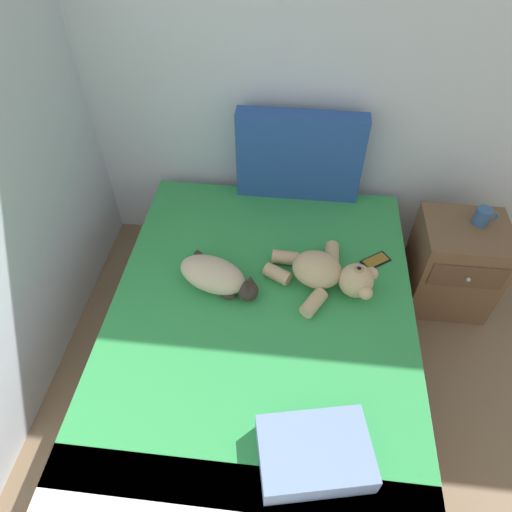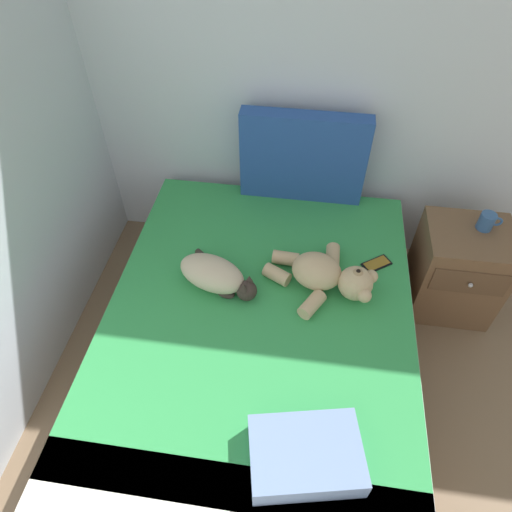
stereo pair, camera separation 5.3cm
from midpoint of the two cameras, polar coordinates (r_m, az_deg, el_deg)
name	(u,v)px [view 1 (the left image)]	position (r m, az deg, el deg)	size (l,w,h in m)	color
wall_back	(502,49)	(2.64, 27.85, 21.84)	(4.39, 0.06, 2.64)	silver
bed	(260,345)	(2.35, -0.14, -11.05)	(1.49, 1.96, 0.49)	brown
patterned_cushion	(299,157)	(2.60, 4.82, 12.25)	(0.70, 0.10, 0.53)	#264C99
cat	(216,276)	(2.21, -5.68, -2.52)	(0.42, 0.35, 0.15)	#C6B293
teddy_bear	(328,273)	(2.22, 8.28, -2.18)	(0.56, 0.47, 0.18)	tan
cell_phone	(376,261)	(2.42, 14.10, -0.59)	(0.16, 0.14, 0.01)	black
throw_pillow	(314,453)	(1.80, 6.39, -23.28)	(0.40, 0.28, 0.11)	#728CB7
nightstand	(453,265)	(2.84, 22.90, -1.05)	(0.45, 0.42, 0.58)	brown
mug	(483,216)	(2.67, 25.95, 4.50)	(0.12, 0.08, 0.09)	#33598C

